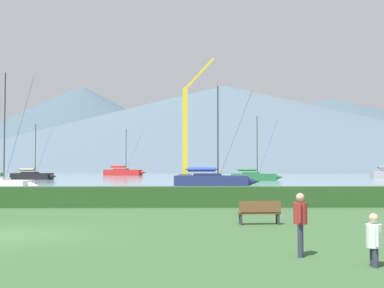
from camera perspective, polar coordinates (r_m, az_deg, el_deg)
The scene contains 15 objects.
ground_plane at distance 18.20m, azimuth -20.15°, elevation -9.76°, with size 1000.00×1000.00×0.00m, color #385B33.
harbor_water at distance 154.17m, azimuth -3.03°, elevation -3.19°, with size 320.00×246.00×0.00m, color gray.
hedge_line at distance 28.72m, azimuth -12.82°, elevation -5.91°, with size 80.00×1.20×1.14m, color #284C23.
sailboat_slip_1 at distance 72.40m, azimuth 7.11°, elevation -3.69°, with size 7.56×2.76×9.30m.
sailboat_slip_4 at distance 81.59m, azimuth -17.75°, elevation -3.45°, with size 7.41×3.36×8.65m.
sailboat_slip_5 at distance 106.10m, azimuth -7.83°, elevation -3.18°, with size 9.16×4.19×9.78m.
sailboat_slip_6 at distance 52.06m, azimuth 2.40°, elevation -4.14°, with size 8.95×3.46×10.57m.
park_bench_near_path at distance 20.16m, azimuth 7.71°, elevation -7.61°, with size 1.69×0.60×0.95m.
person_seated_viewer at distance 12.63m, azimuth 20.04°, elevation -9.99°, with size 0.36×0.57×1.25m.
person_standing_walker at distance 13.41m, azimuth 12.26°, elevation -8.38°, with size 0.36×0.55×1.65m.
dock_crane at distance 77.95m, azimuth -0.68°, elevation 0.57°, with size 5.60×2.00×19.10m.
distant_hill_west_ridge at distance 339.17m, azimuth 15.56°, elevation 1.24°, with size 300.99×300.99×45.65m, color #425666.
distant_hill_central_peak at distance 356.12m, azimuth 1.70°, elevation 1.85°, with size 314.69×314.69×56.33m, color #425666.
distant_hill_east_ridge at distance 302.16m, azimuth 3.78°, elevation 2.00°, with size 357.61×357.61×49.98m, color #4C6070.
distant_hill_far_shoulder at distance 308.98m, azimuth -12.56°, elevation 1.94°, with size 192.84×192.84×49.87m, color #425666.
Camera 1 is at (5.93, -17.04, 2.41)m, focal length 46.72 mm.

